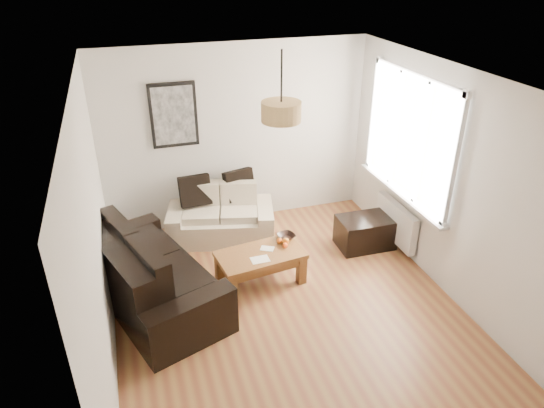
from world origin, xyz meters
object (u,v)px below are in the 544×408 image
object	(u,v)px
loveseat_cream	(221,214)
sofa_leather	(152,270)
ottoman	(365,232)
coffee_table	(261,268)

from	to	relation	value
loveseat_cream	sofa_leather	bearing A→B (deg)	-117.51
loveseat_cream	ottoman	world-z (taller)	loveseat_cream
ottoman	sofa_leather	bearing A→B (deg)	-173.17
loveseat_cream	coffee_table	world-z (taller)	loveseat_cream
loveseat_cream	ottoman	distance (m)	2.02
coffee_table	ottoman	distance (m)	1.64
sofa_leather	ottoman	size ratio (longest dim) A/B	2.71
loveseat_cream	sofa_leather	world-z (taller)	sofa_leather
sofa_leather	ottoman	xyz separation A→B (m)	(2.88, 0.34, -0.22)
ottoman	coffee_table	bearing A→B (deg)	-167.30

